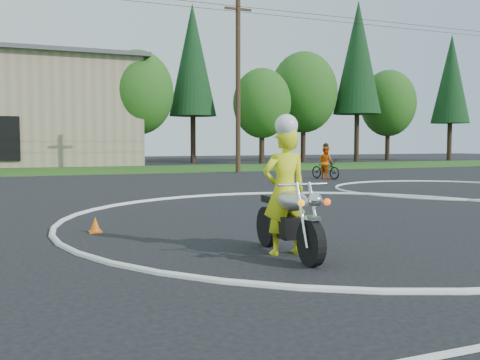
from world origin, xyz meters
name	(u,v)px	position (x,y,z in m)	size (l,w,h in m)	color
ground	(426,242)	(0.00, 0.00, 0.00)	(120.00, 120.00, 0.00)	black
grass_strip	(131,169)	(0.00, 27.00, 0.01)	(120.00, 10.00, 0.02)	#1E4714
course_markings	(376,207)	(2.17, 4.35, 0.01)	(19.05, 19.05, 0.12)	silver
primary_motorcycle	(289,219)	(-2.76, -0.13, 0.56)	(0.77, 2.21, 1.16)	black
rider_primary_grp	(285,187)	(-2.76, 0.01, 1.04)	(0.73, 0.49, 2.15)	yellow
rider_second_grp	(326,166)	(6.92, 14.65, 0.60)	(1.04, 1.87, 1.71)	black
treeline	(283,86)	(14.78, 34.61, 6.62)	(38.20, 8.10, 14.52)	#382619
utility_poles	(238,81)	(5.00, 21.00, 5.20)	(41.60, 1.12, 10.00)	#473321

